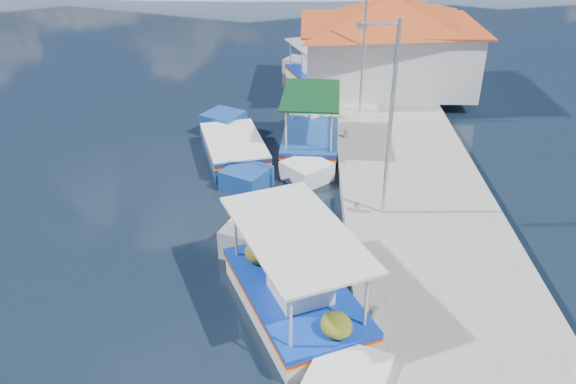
{
  "coord_description": "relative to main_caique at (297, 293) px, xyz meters",
  "views": [
    {
      "loc": [
        2.09,
        -13.66,
        9.7
      ],
      "look_at": [
        1.62,
        1.77,
        1.3
      ],
      "focal_mm": 35.73,
      "sensor_mm": 36.0,
      "label": 1
    }
  ],
  "objects": [
    {
      "name": "main_caique",
      "position": [
        0.0,
        0.0,
        0.0
      ],
      "size": [
        4.49,
        7.45,
        2.69
      ],
      "rotation": [
        0.0,
        0.0,
        -0.42
      ],
      "color": "silver",
      "rests_on": "ground"
    },
    {
      "name": "lamp_post_near",
      "position": [
        2.55,
        4.15,
        3.33
      ],
      "size": [
        1.21,
        0.14,
        6.0
      ],
      "color": "#A5A8AD",
      "rests_on": "quay"
    },
    {
      "name": "caique_green_canopy",
      "position": [
        0.38,
        9.89,
        -0.11
      ],
      "size": [
        2.41,
        7.23,
        2.71
      ],
      "rotation": [
        0.0,
        0.0,
        0.05
      ],
      "color": "silver",
      "rests_on": "ground"
    },
    {
      "name": "ground",
      "position": [
        -1.96,
        2.15,
        -0.52
      ],
      "size": [
        160.0,
        160.0,
        0.0
      ],
      "primitive_type": "plane",
      "color": "black",
      "rests_on": "ground"
    },
    {
      "name": "quay",
      "position": [
        3.94,
        8.15,
        -0.27
      ],
      "size": [
        5.0,
        44.0,
        0.5
      ],
      "primitive_type": "cube",
      "color": "#9D9B92",
      "rests_on": "ground"
    },
    {
      "name": "caique_far",
      "position": [
        0.59,
        18.61,
        -0.08
      ],
      "size": [
        3.45,
        6.37,
        2.37
      ],
      "rotation": [
        0.0,
        0.0,
        -0.34
      ],
      "color": "silver",
      "rests_on": "ground"
    },
    {
      "name": "bollards",
      "position": [
        1.84,
        7.4,
        0.13
      ],
      "size": [
        0.2,
        17.2,
        0.3
      ],
      "color": "#A5A8AD",
      "rests_on": "quay"
    },
    {
      "name": "caique_blue_hull",
      "position": [
        -2.58,
        9.08,
        -0.17
      ],
      "size": [
        3.43,
        6.91,
        1.28
      ],
      "rotation": [
        0.0,
        0.0,
        -0.29
      ],
      "color": "navy",
      "rests_on": "ground"
    },
    {
      "name": "harbor_building",
      "position": [
        4.24,
        17.15,
        2.26
      ],
      "size": [
        10.49,
        10.49,
        4.4
      ],
      "color": "silver",
      "rests_on": "quay"
    },
    {
      "name": "lamp_post_far",
      "position": [
        2.55,
        13.15,
        3.33
      ],
      "size": [
        1.21,
        0.14,
        6.0
      ],
      "color": "#A5A8AD",
      "rests_on": "quay"
    }
  ]
}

